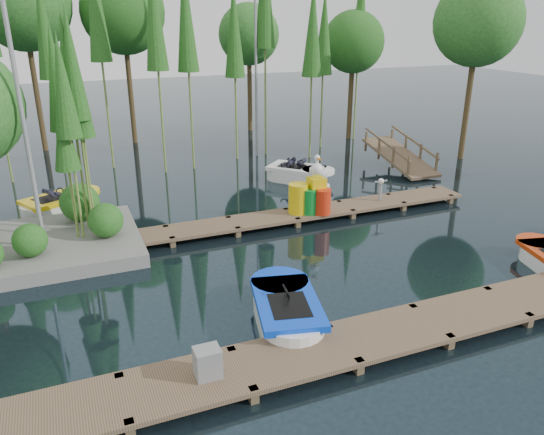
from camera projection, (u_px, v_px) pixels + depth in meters
name	position (u px, v px, depth m)	size (l,w,h in m)	color
ground_plane	(262.00, 263.00, 14.61)	(90.00, 90.00, 0.00)	#1C2C34
near_dock	(343.00, 345.00, 10.64)	(18.00, 1.50, 0.50)	brown
far_dock	(263.00, 220.00, 17.03)	(15.00, 1.20, 0.50)	brown
tree_screen	(115.00, 21.00, 20.81)	(34.42, 18.53, 10.31)	#45341D
lamp_island	(21.00, 106.00, 13.28)	(0.30, 0.30, 7.25)	gray
lamp_rear	(256.00, 64.00, 23.96)	(0.30, 0.30, 7.25)	gray
ramp	(400.00, 156.00, 23.17)	(1.50, 3.94, 1.49)	brown
boat_blue	(287.00, 312.00, 11.69)	(1.98, 3.21, 1.00)	white
boat_yellow_far	(59.00, 204.00, 18.18)	(3.09, 2.45, 1.41)	white
boat_white_far	(298.00, 174.00, 21.61)	(2.89, 3.00, 1.36)	white
utility_cabinet	(208.00, 362.00, 9.53)	(0.47, 0.39, 0.57)	gray
yellow_barrel	(298.00, 198.00, 17.27)	(0.65, 0.65, 0.98)	#E0BA0B
drum_cluster	(317.00, 195.00, 17.33)	(1.11, 1.02, 1.92)	#0D7825
seagull_post	(381.00, 186.00, 18.35)	(0.51, 0.27, 0.81)	gray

